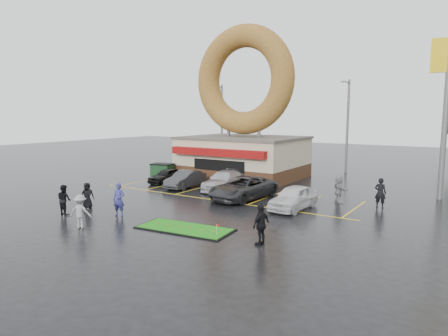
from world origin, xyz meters
The scene contains 19 objects.
ground centered at (0.00, 0.00, 0.00)m, with size 120.00×120.00×0.00m, color black.
donut_shop centered at (-3.00, 12.97, 4.46)m, with size 10.20×8.70×13.50m.
shell_sign centered at (13.00, 12.00, 7.38)m, with size 2.20×0.36×10.60m.
streetlight_left centered at (-10.00, 19.92, 4.78)m, with size 0.40×2.21×9.00m.
streetlight_mid centered at (4.00, 20.92, 4.78)m, with size 0.40×2.21×9.00m.
car_black centered at (-6.65, 6.72, 0.61)m, with size 1.45×3.60×1.23m, color black.
car_dgrey centered at (-4.03, 5.89, 0.66)m, with size 1.40×4.01×1.32m, color #313234.
car_silver centered at (-1.02, 6.83, 0.71)m, with size 1.98×4.87×1.41m, color #B8B7BD.
car_grey centered at (1.86, 4.76, 0.76)m, with size 2.52×5.46×1.52m, color #28292B.
car_white centered at (5.91, 3.89, 0.71)m, with size 1.69×4.19×1.43m, color silver.
person_blue centered at (-1.64, -3.00, 0.93)m, with size 0.68×0.45×1.86m, color navy.
person_blackjkt centered at (-4.51, -4.49, 0.86)m, with size 0.84×0.65×1.73m, color black.
person_hoodie centered at (-1.37, -5.75, 0.85)m, with size 1.10×0.63×1.71m, color #939396.
person_bystander centered at (-4.59, -2.84, 0.80)m, with size 0.78×0.51×1.60m, color black.
person_cameraman centered at (7.43, -3.09, 0.92)m, with size 1.07×0.45×1.83m, color black.
person_walker_near centered at (7.63, 7.19, 0.89)m, with size 1.66×0.53×1.79m, color gray.
person_walker_far centered at (10.19, 7.13, 0.93)m, with size 0.68×0.44×1.86m, color black.
dumpster centered at (-8.38, 8.06, 0.65)m, with size 1.80×1.20×1.30m, color #183E1F.
putting_green centered at (3.11, -3.03, 0.04)m, with size 5.03×2.57×0.60m.
Camera 1 is at (15.35, -18.08, 5.68)m, focal length 32.00 mm.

